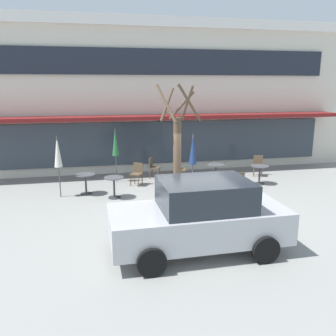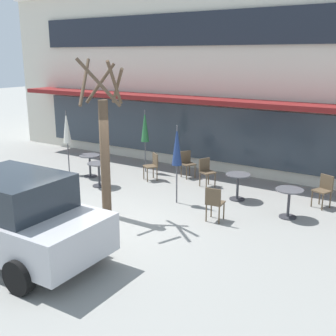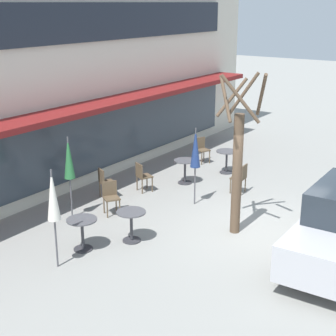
{
  "view_description": "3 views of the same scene",
  "coord_description": "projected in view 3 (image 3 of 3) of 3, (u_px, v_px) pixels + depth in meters",
  "views": [
    {
      "loc": [
        -2.74,
        -9.82,
        3.94
      ],
      "look_at": [
        -0.19,
        2.48,
        0.97
      ],
      "focal_mm": 38.0,
      "sensor_mm": 36.0,
      "label": 1
    },
    {
      "loc": [
        6.62,
        -7.12,
        4.03
      ],
      "look_at": [
        0.22,
        2.71,
        0.87
      ],
      "focal_mm": 45.0,
      "sensor_mm": 36.0,
      "label": 2
    },
    {
      "loc": [
        -10.84,
        -4.7,
        5.44
      ],
      "look_at": [
        0.67,
        3.29,
        0.91
      ],
      "focal_mm": 55.0,
      "sensor_mm": 36.0,
      "label": 3
    }
  ],
  "objects": [
    {
      "name": "cafe_chair_3",
      "position": [
        111.0,
        195.0,
        13.73
      ],
      "size": [
        0.55,
        0.55,
        0.89
      ],
      "color": "brown",
      "rests_on": "ground"
    },
    {
      "name": "cafe_table_by_tree",
      "position": [
        82.0,
        229.0,
        11.71
      ],
      "size": [
        0.7,
        0.7,
        0.76
      ],
      "color": "#333338",
      "rests_on": "ground"
    },
    {
      "name": "cafe_chair_1",
      "position": [
        202.0,
        148.0,
        18.18
      ],
      "size": [
        0.52,
        0.52,
        0.89
      ],
      "color": "brown",
      "rests_on": "ground"
    },
    {
      "name": "cafe_chair_0",
      "position": [
        105.0,
        181.0,
        14.84
      ],
      "size": [
        0.54,
        0.54,
        0.89
      ],
      "color": "brown",
      "rests_on": "ground"
    },
    {
      "name": "cafe_table_near_wall",
      "position": [
        185.0,
        168.0,
        16.06
      ],
      "size": [
        0.7,
        0.7,
        0.76
      ],
      "color": "#333338",
      "rests_on": "ground"
    },
    {
      "name": "patio_umbrella_corner_open",
      "position": [
        69.0,
        158.0,
        13.15
      ],
      "size": [
        0.28,
        0.28,
        2.2
      ],
      "color": "#4C4C51",
      "rests_on": "ground"
    },
    {
      "name": "cafe_chair_4",
      "position": [
        241.0,
        176.0,
        15.21
      ],
      "size": [
        0.44,
        0.44,
        0.89
      ],
      "color": "brown",
      "rests_on": "ground"
    },
    {
      "name": "cafe_table_mid_patio",
      "position": [
        131.0,
        221.0,
        12.13
      ],
      "size": [
        0.7,
        0.7,
        0.76
      ],
      "color": "#333338",
      "rests_on": "ground"
    },
    {
      "name": "patio_umbrella_green_folded",
      "position": [
        53.0,
        196.0,
        10.6
      ],
      "size": [
        0.28,
        0.28,
        2.2
      ],
      "color": "#4C4C51",
      "rests_on": "ground"
    },
    {
      "name": "street_tree",
      "position": [
        238.0,
        161.0,
        12.22
      ],
      "size": [
        1.34,
        1.29,
        3.98
      ],
      "color": "brown",
      "rests_on": "ground"
    },
    {
      "name": "patio_umbrella_cream_folded",
      "position": [
        195.0,
        148.0,
        14.05
      ],
      "size": [
        0.28,
        0.28,
        2.2
      ],
      "color": "#4C4C51",
      "rests_on": "ground"
    },
    {
      "name": "cafe_table_streetside",
      "position": [
        227.0,
        158.0,
        17.05
      ],
      "size": [
        0.7,
        0.7,
        0.76
      ],
      "color": "#333338",
      "rests_on": "ground"
    },
    {
      "name": "ground_plane",
      "position": [
        262.0,
        233.0,
        12.69
      ],
      "size": [
        80.0,
        80.0,
        0.0
      ],
      "primitive_type": "plane",
      "color": "gray"
    },
    {
      "name": "cafe_chair_2",
      "position": [
        142.0,
        175.0,
        15.34
      ],
      "size": [
        0.53,
        0.53,
        0.89
      ],
      "color": "brown",
      "rests_on": "ground"
    }
  ]
}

